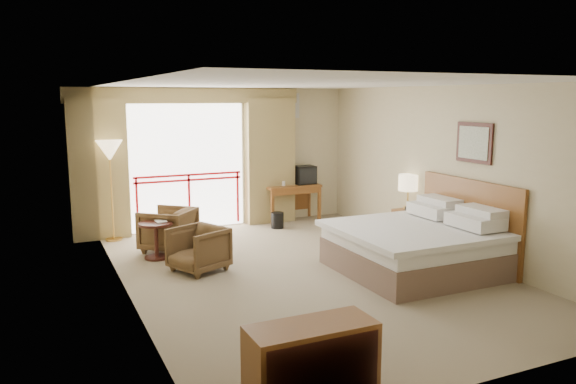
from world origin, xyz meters
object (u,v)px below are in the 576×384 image
bed (417,246)px  floor_lamp (110,154)px  nightstand (408,226)px  table_lamp (408,183)px  tv (305,175)px  wastebasket (277,220)px  dresser (312,366)px  desk (290,192)px  side_table (156,234)px  armchair_far (169,250)px  armchair_near (199,271)px

bed → floor_lamp: 5.43m
nightstand → table_lamp: size_ratio=0.96×
table_lamp → floor_lamp: 5.23m
tv → wastebasket: bearing=-139.8°
table_lamp → tv: bearing=108.7°
bed → dresser: size_ratio=2.00×
desk → wastebasket: (-0.54, -0.55, -0.43)m
nightstand → dresser: dresser is taller
table_lamp → side_table: size_ratio=1.04×
desk → armchair_far: (-2.83, -1.28, -0.58)m
desk → floor_lamp: size_ratio=0.64×
desk → dresser: desk is taller
desk → dresser: (-2.85, -6.53, -0.23)m
nightstand → dresser: bearing=-137.0°
tv → armchair_far: size_ratio=0.53×
floor_lamp → dresser: bearing=-83.6°
desk → tv: size_ratio=2.73×
wastebasket → side_table: (-2.57, -1.13, 0.24)m
armchair_far → desk: bearing=155.5°
table_lamp → desk: (-1.12, 2.46, -0.46)m
side_table → dresser: 4.86m
tv → desk: bearing=179.1°
nightstand → dresser: (-3.97, -4.02, 0.07)m
armchair_far → dresser: 5.26m
nightstand → wastebasket: 2.57m
tv → armchair_near: bearing=-130.2°
nightstand → armchair_near: size_ratio=0.80×
bed → armchair_near: bed is taller
tv → floor_lamp: floor_lamp is taller
nightstand → tv: tv is taller
wastebasket → desk: bearing=45.7°
wastebasket → armchair_far: armchair_far is taller
bed → side_table: bed is taller
table_lamp → tv: size_ratio=1.43×
wastebasket → dresser: size_ratio=0.29×
bed → wastebasket: bed is taller
nightstand → tv: 2.67m
desk → tv: tv is taller
desk → armchair_far: 3.17m
armchair_far → armchair_near: (0.15, -1.29, 0.00)m
side_table → floor_lamp: (-0.45, 1.49, 1.14)m
table_lamp → desk: table_lamp is taller
tv → side_table: size_ratio=0.72×
armchair_far → floor_lamp: (-0.73, 1.10, 1.54)m
armchair_near → dresser: (-0.17, -3.96, 0.35)m
bed → tv: size_ratio=5.07×
table_lamp → armchair_near: bearing=-178.3°
floor_lamp → bed: bearing=-44.8°
table_lamp → side_table: bearing=169.5°
tv → armchair_near: 4.02m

